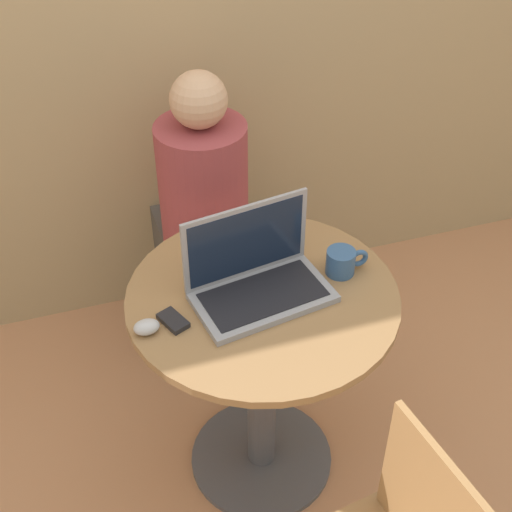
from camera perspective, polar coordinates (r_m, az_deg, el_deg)
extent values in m
plane|color=tan|center=(2.60, 0.43, -15.88)|extent=(12.00, 12.00, 0.00)
cylinder|color=#4C4C51|center=(2.59, 0.43, -15.75)|extent=(0.49, 0.49, 0.02)
cylinder|color=#4C4C51|center=(2.29, 0.47, -10.33)|extent=(0.09, 0.09, 0.73)
cylinder|color=olive|center=(2.02, 0.53, -3.31)|extent=(0.78, 0.78, 0.02)
cube|color=gray|center=(1.98, 0.57, -3.34)|extent=(0.41, 0.27, 0.02)
cube|color=black|center=(1.97, 0.57, -3.10)|extent=(0.36, 0.22, 0.00)
cube|color=gray|center=(1.97, -0.82, 1.23)|extent=(0.37, 0.07, 0.23)
cube|color=#141E33|center=(1.97, -0.75, 1.13)|extent=(0.34, 0.06, 0.21)
cube|color=black|center=(1.93, -6.65, -5.15)|extent=(0.08, 0.10, 0.02)
ellipsoid|color=#B2B2B7|center=(1.91, -8.75, -5.63)|extent=(0.07, 0.05, 0.04)
cylinder|color=#335684|center=(2.07, 6.78, -0.48)|extent=(0.08, 0.08, 0.08)
torus|color=#335684|center=(2.09, 8.22, -0.17)|extent=(0.06, 0.02, 0.06)
cube|color=#4C4742|center=(2.91, -4.34, -1.52)|extent=(0.30, 0.45, 0.47)
cylinder|color=#993D42|center=(2.53, -4.22, 5.29)|extent=(0.32, 0.32, 0.51)
sphere|color=tan|center=(2.36, -4.62, 12.35)|extent=(0.19, 0.19, 0.19)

